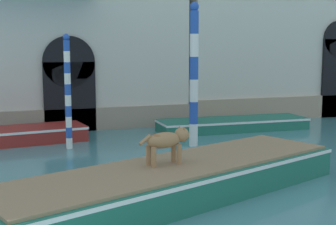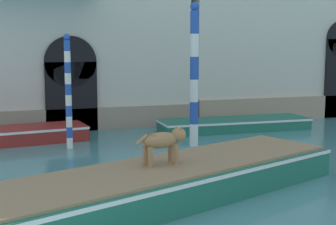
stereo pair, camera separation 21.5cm
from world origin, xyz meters
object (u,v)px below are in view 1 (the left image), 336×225
boat_moored_far (233,124)px  boat_moored_near_palazzo (0,136)px  mooring_pole_1 (194,74)px  dog_on_deck (167,140)px  mooring_pole_0 (68,91)px  boat_foreground (177,179)px

boat_moored_far → boat_moored_near_palazzo: bearing=-178.5°
boat_moored_far → mooring_pole_1: 4.01m
dog_on_deck → boat_moored_far: 8.82m
dog_on_deck → mooring_pole_0: bearing=92.5°
boat_moored_near_palazzo → boat_moored_far: 8.58m
mooring_pole_0 → boat_moored_near_palazzo: bearing=146.5°
boat_foreground → dog_on_deck: bearing=149.7°
boat_foreground → dog_on_deck: (-0.21, 0.04, 0.85)m
dog_on_deck → boat_moored_near_palazzo: (-3.41, 7.11, -0.97)m
boat_moored_near_palazzo → mooring_pole_0: bearing=-40.6°
boat_moored_near_palazzo → mooring_pole_1: (5.99, -2.27, 2.06)m
dog_on_deck → mooring_pole_1: mooring_pole_1 is taller
boat_moored_far → mooring_pole_0: 6.82m
boat_moored_far → mooring_pole_1: (-2.58, -2.24, 2.09)m
dog_on_deck → boat_moored_near_palazzo: 7.94m
boat_moored_near_palazzo → mooring_pole_1: mooring_pole_1 is taller
boat_foreground → mooring_pole_1: (2.37, 4.88, 1.95)m
boat_foreground → mooring_pole_1: bearing=43.5°
dog_on_deck → boat_moored_near_palazzo: size_ratio=0.20×
boat_moored_far → mooring_pole_0: size_ratio=1.65×
mooring_pole_0 → mooring_pole_1: mooring_pole_1 is taller
mooring_pole_1 → boat_moored_far: bearing=40.9°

